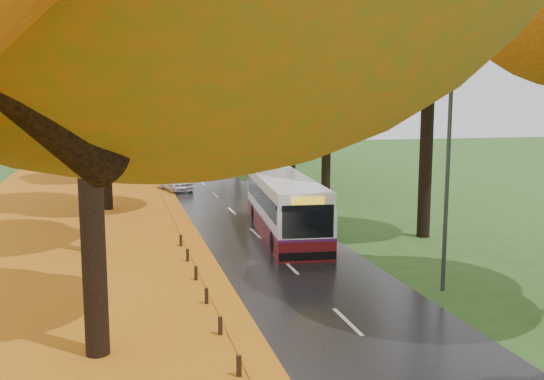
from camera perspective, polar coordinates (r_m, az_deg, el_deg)
name	(u,v)px	position (r m, az deg, el deg)	size (l,w,h in m)	color
road	(229,208)	(35.74, -4.08, -1.73)	(6.50, 90.00, 0.04)	black
centre_line	(229,208)	(35.73, -4.08, -1.69)	(0.12, 90.00, 0.01)	silver
leaf_verge	(68,216)	(35.30, -18.62, -2.31)	(12.00, 90.00, 0.02)	#994D0D
leaf_drift	(177,210)	(35.33, -8.96, -1.90)	(0.90, 90.00, 0.01)	#B86B12
trees_left	(96,43)	(36.82, -16.21, 13.13)	(9.20, 74.00, 13.88)	black
trees_right	(335,46)	(39.06, 5.96, 13.36)	(9.30, 74.20, 13.96)	black
bollard_row	(229,345)	(15.77, -4.08, -14.30)	(0.11, 23.51, 0.52)	black
streetlamp_near	(441,151)	(20.41, 15.66, 3.55)	(2.45, 0.18, 8.00)	#333538
streetlamp_mid	(273,124)	(40.93, 0.06, 6.21)	(2.45, 0.18, 8.00)	#333538
streetlamp_far	(219,116)	(62.47, -5.02, 6.98)	(2.45, 0.18, 8.00)	#333538
bus	(285,205)	(28.48, 1.23, -1.41)	(3.34, 10.48, 2.71)	#570D10
car_white	(176,181)	(43.13, -9.07, 0.86)	(1.55, 3.84, 1.31)	silver
car_silver	(166,168)	(51.13, -9.92, 2.03)	(1.39, 3.99, 1.31)	#A7AAAF
car_dark	(164,165)	(54.70, -10.09, 2.35)	(1.59, 3.91, 1.13)	black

